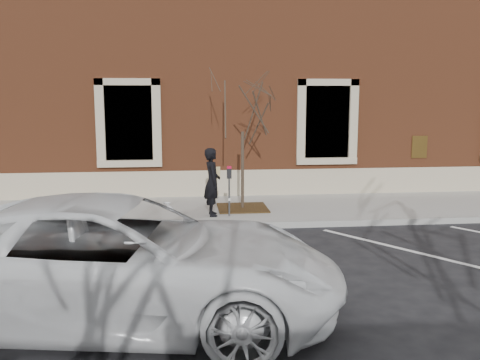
{
  "coord_description": "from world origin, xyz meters",
  "views": [
    {
      "loc": [
        -1.41,
        -12.61,
        3.21
      ],
      "look_at": [
        0.0,
        0.6,
        1.1
      ],
      "focal_mm": 40.0,
      "sensor_mm": 36.0,
      "label": 1
    }
  ],
  "objects": [
    {
      "name": "building_civic",
      "position": [
        0.0,
        7.74,
        4.0
      ],
      "size": [
        40.0,
        8.62,
        8.0
      ],
      "color": "brown",
      "rests_on": "ground"
    },
    {
      "name": "man",
      "position": [
        -0.69,
        0.84,
        1.02
      ],
      "size": [
        0.47,
        0.67,
        1.74
      ],
      "primitive_type": "imported",
      "rotation": [
        0.0,
        0.0,
        1.65
      ],
      "color": "black",
      "rests_on": "sidewalk_near"
    },
    {
      "name": "ground",
      "position": [
        0.0,
        0.0,
        0.0
      ],
      "size": [
        120.0,
        120.0,
        0.0
      ],
      "primitive_type": "plane",
      "color": "#28282B",
      "rests_on": "ground"
    },
    {
      "name": "parking_stripes",
      "position": [
        0.0,
        -2.2,
        0.0
      ],
      "size": [
        28.0,
        4.4,
        0.01
      ],
      "primitive_type": null,
      "color": "silver",
      "rests_on": "ground"
    },
    {
      "name": "tree_grate",
      "position": [
        0.18,
        1.61,
        0.17
      ],
      "size": [
        1.34,
        1.34,
        0.03
      ],
      "primitive_type": "cube",
      "color": "#462F16",
      "rests_on": "sidewalk_near"
    },
    {
      "name": "curb_near",
      "position": [
        0.0,
        -0.05,
        0.07
      ],
      "size": [
        40.0,
        0.12,
        0.15
      ],
      "primitive_type": "cube",
      "color": "#9E9E99",
      "rests_on": "ground"
    },
    {
      "name": "white_truck",
      "position": [
        -2.35,
        -5.16,
        0.89
      ],
      "size": [
        6.79,
        3.93,
        1.78
      ],
      "primitive_type": "imported",
      "rotation": [
        0.0,
        0.0,
        1.41
      ],
      "color": "white",
      "rests_on": "ground"
    },
    {
      "name": "parking_meter",
      "position": [
        -0.26,
        0.72,
        1.05
      ],
      "size": [
        0.12,
        0.09,
        1.29
      ],
      "rotation": [
        0.0,
        0.0,
        -0.15
      ],
      "color": "#595B60",
      "rests_on": "sidewalk_near"
    },
    {
      "name": "sidewalk_near",
      "position": [
        0.0,
        1.75,
        0.07
      ],
      "size": [
        40.0,
        3.5,
        0.15
      ],
      "primitive_type": "cube",
      "color": "#9A9690",
      "rests_on": "ground"
    },
    {
      "name": "sapling",
      "position": [
        0.18,
        1.61,
        2.82
      ],
      "size": [
        2.29,
        2.29,
        3.82
      ],
      "color": "#3D3225",
      "rests_on": "sidewalk_near"
    }
  ]
}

